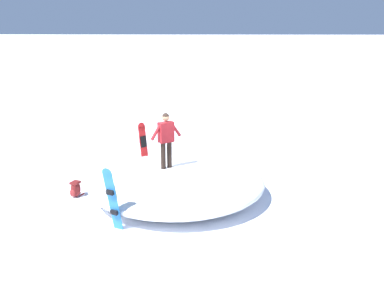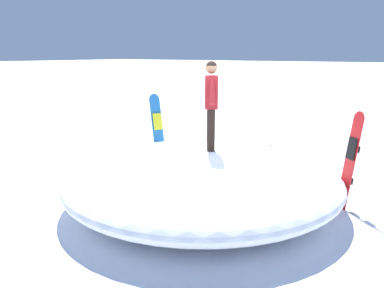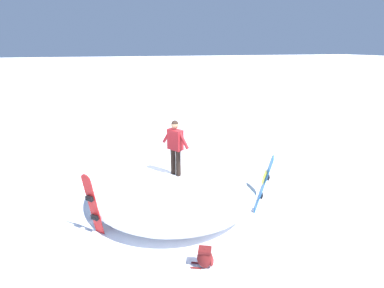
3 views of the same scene
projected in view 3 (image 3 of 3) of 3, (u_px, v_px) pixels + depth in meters
ground at (163, 194)px, 8.67m from camera, size 240.00×240.00×0.00m
snow_mound at (173, 184)px, 8.36m from camera, size 6.40×6.27×0.91m
snowboarder_standing at (175, 144)px, 7.63m from camera, size 0.85×0.61×1.59m
snowboard_primary_upright at (264, 183)px, 7.49m from camera, size 0.41×0.47×1.71m
snowboard_secondary_upright at (92, 204)px, 6.52m from camera, size 0.37×0.37×1.69m
backpack_near at (205, 258)px, 5.75m from camera, size 0.38×0.52×0.48m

